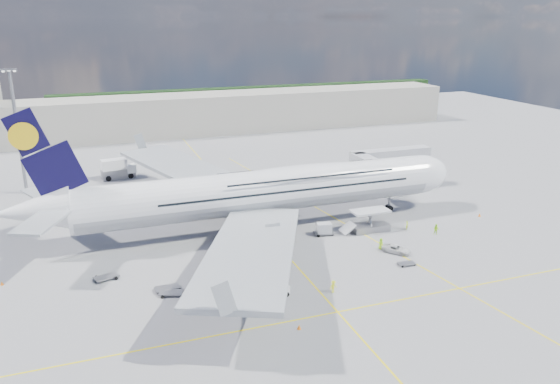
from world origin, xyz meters
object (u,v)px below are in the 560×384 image
object	(u,v)px
jet_bridge	(384,161)
crew_tug	(333,287)
dolly_back	(106,277)
cone_wing_left_inner	(202,197)
airliner	(264,190)
dolly_nose_far	(407,263)
cone_wing_right_inner	(245,262)
crew_loader	(436,229)
dolly_nose_near	(324,229)
service_van	(396,249)
cone_wing_right_outer	(299,327)
crew_wing	(200,270)
crew_van	(381,244)
dolly_row_a	(167,288)
dolly_row_b	(171,293)
cone_nose	(480,215)
light_mast	(18,131)
crew_nose	(407,225)
baggage_tug	(278,291)
cone_wing_left_outer	(204,193)
catering_truck_inner	(191,190)
cone_tail	(2,283)
catering_truck_outer	(118,169)
cargo_loader	(369,224)
dolly_row_c	(269,268)

from	to	relation	value
jet_bridge	crew_tug	xyz separation A→B (m)	(-28.19, -36.18, -5.97)
dolly_back	cone_wing_left_inner	bearing A→B (deg)	38.88
airliner	dolly_nose_far	xyz separation A→B (m)	(15.18, -21.29, -6.58)
cone_wing_left_inner	cone_wing_right_inner	xyz separation A→B (m)	(-0.55, -32.62, -0.03)
dolly_nose_far	crew_loader	bearing A→B (deg)	43.94
jet_bridge	dolly_nose_near	distance (m)	27.82
service_van	cone_wing_left_inner	distance (m)	43.36
dolly_nose_near	cone_wing_right_outer	size ratio (longest dim) A/B	5.88
dolly_nose_near	crew_wing	world-z (taller)	dolly_nose_near
service_van	crew_van	size ratio (longest dim) A/B	2.32
airliner	dolly_row_a	world-z (taller)	airliner
jet_bridge	dolly_row_b	size ratio (longest dim) A/B	5.36
crew_tug	cone_nose	distance (m)	41.55
light_mast	crew_nose	bearing A→B (deg)	-34.80
crew_loader	cone_wing_right_outer	distance (m)	37.82
light_mast	cone_nose	size ratio (longest dim) A/B	40.08
service_van	cone_wing_right_inner	bearing A→B (deg)	130.91
cone_wing_right_inner	airliner	bearing A→B (deg)	60.26
dolly_back	crew_nose	world-z (taller)	crew_nose
baggage_tug	light_mast	bearing A→B (deg)	110.34
cone_wing_left_outer	service_van	bearing A→B (deg)	-60.78
dolly_nose_near	crew_loader	distance (m)	18.89
light_mast	cone_wing_right_inner	world-z (taller)	light_mast
dolly_row_a	catering_truck_inner	size ratio (longest dim) A/B	0.47
cone_wing_left_outer	dolly_row_b	bearing A→B (deg)	-107.90
cone_wing_left_inner	jet_bridge	bearing A→B (deg)	-14.23
dolly_nose_far	cone_wing_left_inner	distance (m)	46.77
cone_tail	dolly_row_a	bearing A→B (deg)	-23.66
catering_truck_inner	cone_tail	distance (m)	42.38
baggage_tug	crew_van	size ratio (longest dim) A/B	1.58
service_van	crew_van	world-z (taller)	crew_van
light_mast	dolly_nose_near	world-z (taller)	light_mast
catering_truck_outer	crew_van	bearing A→B (deg)	-64.86
dolly_row_b	cone_wing_left_inner	xyz separation A→B (m)	(12.46, 38.68, -0.08)
crew_van	cone_wing_right_inner	distance (m)	21.78
cargo_loader	crew_loader	world-z (taller)	cargo_loader
airliner	catering_truck_inner	world-z (taller)	airliner
cargo_loader	cone_wing_right_inner	distance (m)	24.34
baggage_tug	service_van	xyz separation A→B (m)	(21.91, 6.80, -0.16)
crew_tug	cone_wing_right_inner	world-z (taller)	crew_tug
crew_tug	cone_wing_right_outer	size ratio (longest dim) A/B	2.89
baggage_tug	cone_wing_left_outer	distance (m)	46.01
cargo_loader	dolly_row_c	bearing A→B (deg)	-155.33
baggage_tug	catering_truck_inner	xyz separation A→B (m)	(-3.00, 43.93, 1.07)
dolly_row_c	dolly_nose_near	distance (m)	17.03
airliner	dolly_row_a	bearing A→B (deg)	-138.48
dolly_nose_far	crew_tug	distance (m)	14.38
crew_wing	crew_van	xyz separation A→B (m)	(28.67, -0.82, 0.14)
catering_truck_inner	cone_wing_right_outer	size ratio (longest dim) A/B	11.56
jet_bridge	cone_wing_right_outer	size ratio (longest dim) A/B	30.96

